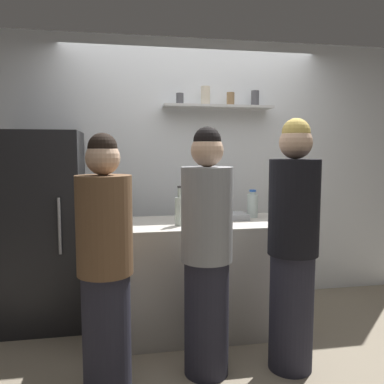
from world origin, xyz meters
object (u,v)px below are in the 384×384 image
Objects in this scene: wine_bottle_green_glass at (114,209)px; wine_bottle_pale_glass at (180,210)px; refrigerator at (44,229)px; utensil_holder at (124,217)px; baking_pan at (227,216)px; person_grey_hoodie at (207,255)px; person_brown_jacket at (105,268)px; person_blonde at (293,247)px; water_bottle_plastic at (252,205)px.

wine_bottle_pale_glass is (0.51, -0.22, 0.01)m from wine_bottle_green_glass.
refrigerator is 7.49× the size of utensil_holder.
person_grey_hoodie reaches higher than baking_pan.
person_grey_hoodie is (0.66, 0.09, 0.03)m from person_brown_jacket.
wine_bottle_green_glass is 1.46m from person_blonde.
refrigerator is 2.10m from person_blonde.
wine_bottle_pale_glass is at bearing -89.56° from person_grey_hoodie.
person_blonde is (1.24, 0.05, 0.06)m from person_brown_jacket.
person_grey_hoodie is (0.53, -0.65, -0.16)m from utensil_holder.
baking_pan is 0.84m from person_grey_hoodie.
refrigerator is at bearing 173.06° from water_bottle_plastic.
refrigerator is 0.69m from wine_bottle_green_glass.
person_blonde reaches higher than person_brown_jacket.
refrigerator reaches higher than person_brown_jacket.
water_bottle_plastic is at bearing 111.71° from person_blonde.
person_grey_hoodie reaches higher than utensil_holder.
baking_pan is 0.96m from wine_bottle_green_glass.
wine_bottle_pale_glass is at bearing -117.73° from person_brown_jacket.
baking_pan is 0.84m from person_blonde.
wine_bottle_pale_glass is 1.28× the size of water_bottle_plastic.
wine_bottle_green_glass reaches higher than utensil_holder.
person_blonde is (-0.01, -0.86, -0.17)m from water_bottle_plastic.
person_blonde is at bearing -34.09° from wine_bottle_green_glass.
person_brown_jacket reaches higher than wine_bottle_pale_glass.
utensil_holder is 0.44m from wine_bottle_pale_glass.
person_blonde reaches higher than wine_bottle_pale_glass.
wine_bottle_pale_glass is at bearing -154.87° from baking_pan.
baking_pan is 0.88m from utensil_holder.
refrigerator reaches higher than wine_bottle_pale_glass.
water_bottle_plastic is at bearing 12.92° from baking_pan.
person_grey_hoodie is at bearing -126.07° from water_bottle_plastic.
baking_pan is 1.32m from person_brown_jacket.
refrigerator is 1.00× the size of person_grey_hoodie.
utensil_holder reaches higher than baking_pan.
water_bottle_plastic reaches higher than baking_pan.
refrigerator is 1.60m from person_grey_hoodie.
baking_pan is at bearing -10.06° from refrigerator.
person_brown_jacket reaches higher than water_bottle_plastic.
person_blonde is at bearing -40.79° from wine_bottle_pale_glass.
person_brown_jacket is at bearing -1.80° from person_grey_hoodie.
wine_bottle_green_glass is 1.30× the size of water_bottle_plastic.
wine_bottle_pale_glass is 0.89m from person_brown_jacket.
water_bottle_plastic is at bearing 20.98° from wine_bottle_pale_glass.
baking_pan is at bearing -126.46° from person_brown_jacket.
refrigerator is at bearing 156.48° from wine_bottle_pale_glass.
wine_bottle_green_glass is 1.20m from water_bottle_plastic.
utensil_holder is at bearing -60.53° from person_grey_hoodie.
wine_bottle_green_glass is at bearing 123.91° from utensil_holder.
baking_pan is 0.21× the size of person_brown_jacket.
person_grey_hoodie is (-0.59, -0.81, -0.21)m from water_bottle_plastic.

